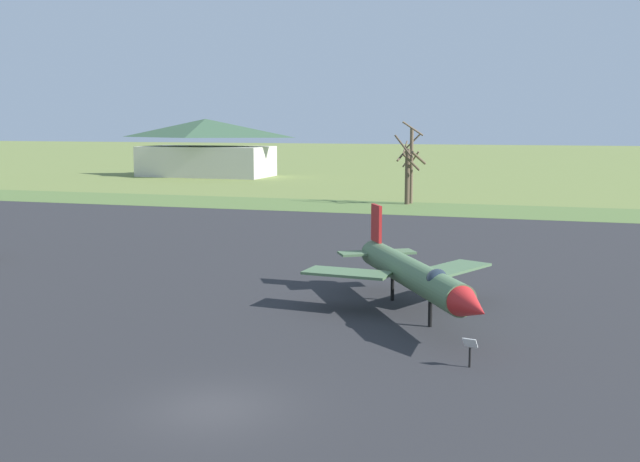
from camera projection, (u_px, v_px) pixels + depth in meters
name	position (u px, v px, depth m)	size (l,w,h in m)	color
ground_plane	(214.00, 410.00, 22.99)	(600.00, 600.00, 0.00)	olive
asphalt_apron	(365.00, 285.00, 40.68)	(101.64, 62.39, 0.05)	#28282B
grass_verge_strip	(456.00, 210.00, 75.85)	(161.64, 12.00, 0.06)	#556E37
jet_fighter_rear_center	(414.00, 274.00, 33.86)	(9.26, 12.78, 4.41)	#4C6B47
info_placard_rear_center	(470.00, 349.00, 26.74)	(0.54, 0.39, 1.11)	black
bare_tree_far_left	(408.00, 171.00, 80.51)	(3.17, 2.86, 7.37)	brown
bare_tree_left_of_center	(411.00, 162.00, 81.35)	(2.39, 2.42, 8.76)	brown
visitor_building	(206.00, 148.00, 124.61)	(21.83, 10.63, 9.27)	beige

